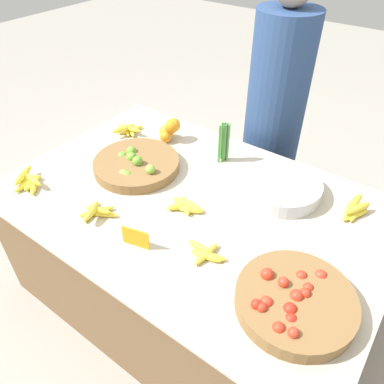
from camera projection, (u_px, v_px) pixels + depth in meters
name	position (u px, v px, depth m)	size (l,w,h in m)	color
ground_plane	(192.00, 292.00, 2.17)	(12.00, 12.00, 0.00)	#A39E93
market_table	(192.00, 251.00, 1.95)	(1.76, 1.17, 0.70)	brown
lime_bowl	(137.00, 165.00, 1.91)	(0.44, 0.44, 0.10)	olive
tomato_basket	(294.00, 301.00, 1.27)	(0.41, 0.41, 0.09)	olive
orange_pile	(169.00, 131.00, 2.11)	(0.12, 0.12, 0.13)	orange
metal_bowl	(281.00, 187.00, 1.75)	(0.37, 0.37, 0.07)	silver
price_sign	(136.00, 238.00, 1.49)	(0.12, 0.04, 0.09)	orange
veg_bundle	(224.00, 143.00, 1.92)	(0.05, 0.06, 0.22)	#4C8E42
banana_bunch_back_center	(206.00, 253.00, 1.46)	(0.18, 0.15, 0.03)	yellow
banana_bunch_middle_right	(186.00, 206.00, 1.68)	(0.17, 0.13, 0.04)	yellow
banana_bunch_front_right	(29.00, 181.00, 1.81)	(0.19, 0.17, 0.06)	yellow
banana_bunch_front_left	(95.00, 211.00, 1.64)	(0.16, 0.17, 0.06)	yellow
banana_bunch_front_center	(356.00, 209.00, 1.64)	(0.10, 0.19, 0.06)	yellow
banana_bunch_middle_left	(128.00, 129.00, 2.19)	(0.18, 0.21, 0.06)	yellow
vendor_person	(273.00, 125.00, 2.26)	(0.34, 0.34, 1.55)	navy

